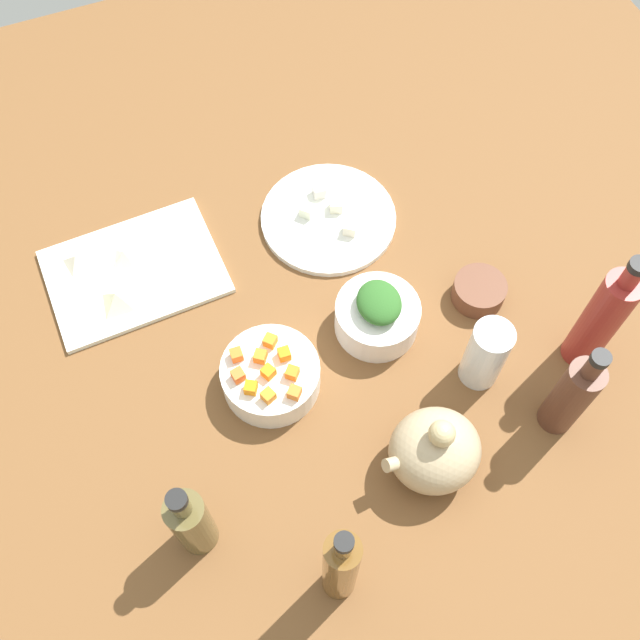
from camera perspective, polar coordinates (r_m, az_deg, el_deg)
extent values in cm
cube|color=brown|center=(121.81, 0.00, -1.47)|extent=(190.00, 190.00, 3.00)
cube|color=white|center=(130.07, -14.31, 3.69)|extent=(29.84, 22.35, 1.00)
cylinder|color=white|center=(132.43, 0.66, 7.97)|extent=(24.33, 24.33, 1.20)
cylinder|color=white|center=(118.91, 4.48, 0.23)|extent=(13.79, 13.79, 6.11)
cylinder|color=white|center=(114.44, -3.87, -4.38)|extent=(15.49, 15.49, 5.52)
cylinder|color=brown|center=(125.19, 12.33, 2.23)|extent=(8.86, 8.86, 3.89)
ellipsoid|color=tan|center=(108.01, 8.97, -10.06)|extent=(13.54, 12.74, 11.22)
sphere|color=tan|center=(101.36, 9.52, -8.77)|extent=(3.79, 3.79, 3.79)
cylinder|color=tan|center=(105.32, 6.25, -11.01)|extent=(5.38, 2.00, 3.93)
cylinder|color=maroon|center=(117.32, 21.07, -0.07)|extent=(5.66, 5.66, 21.43)
cylinder|color=maroon|center=(107.18, 23.21, 3.18)|extent=(2.55, 2.55, 3.94)
cylinder|color=black|center=(105.19, 23.69, 3.91)|extent=(2.83, 2.83, 1.20)
cylinder|color=brown|center=(103.37, -9.99, -15.41)|extent=(5.46, 5.46, 15.09)
cylinder|color=brown|center=(94.31, -10.89, -14.06)|extent=(2.46, 2.46, 3.85)
cylinder|color=black|center=(91.91, -11.16, -13.66)|extent=(2.73, 2.73, 1.20)
cylinder|color=brown|center=(97.03, 1.62, -18.82)|extent=(4.61, 4.61, 22.52)
cylinder|color=brown|center=(84.35, 1.84, -17.31)|extent=(2.08, 2.08, 3.30)
cylinder|color=black|center=(82.15, 1.89, -17.00)|extent=(2.31, 2.31, 1.20)
cylinder|color=#553123|center=(112.71, 19.01, -5.74)|extent=(5.40, 5.40, 16.80)
cylinder|color=#553123|center=(103.74, 20.65, -3.47)|extent=(2.43, 2.43, 4.02)
cylinder|color=black|center=(101.53, 21.11, -2.84)|extent=(2.70, 2.70, 1.20)
cylinder|color=white|center=(114.14, 12.85, -2.64)|extent=(6.27, 6.27, 13.57)
cube|color=orange|center=(113.00, -3.92, -1.64)|extent=(2.54, 2.54, 1.80)
cube|color=orange|center=(109.13, -2.01, -5.70)|extent=(2.54, 2.54, 1.80)
cube|color=orange|center=(110.70, -4.07, -4.08)|extent=(2.41, 2.41, 1.80)
cube|color=orange|center=(111.91, -4.69, -2.86)|extent=(2.52, 2.52, 1.80)
cube|color=orange|center=(110.90, -6.43, -4.31)|extent=(2.09, 2.09, 1.80)
cube|color=orange|center=(110.45, -2.18, -4.15)|extent=(2.54, 2.54, 1.80)
cube|color=orange|center=(111.86, -2.81, -2.67)|extent=(1.92, 1.92, 1.80)
cube|color=orange|center=(112.40, -6.55, -2.72)|extent=(1.88, 1.88, 1.80)
cube|color=orange|center=(109.86, -5.44, -5.30)|extent=(2.48, 2.48, 1.80)
cube|color=orange|center=(109.14, -4.07, -5.93)|extent=(2.34, 2.34, 1.80)
ellipsoid|color=#2C5F24|center=(114.77, 4.64, 1.38)|extent=(8.38, 9.36, 3.44)
cube|color=white|center=(132.05, 1.28, 8.96)|extent=(2.85, 2.85, 2.20)
cube|color=white|center=(131.35, -1.02, 8.57)|extent=(3.11, 3.11, 2.20)
cube|color=silver|center=(134.07, -0.06, 10.09)|extent=(2.51, 2.51, 2.20)
cube|color=#EEE4CA|center=(129.12, 2.39, 7.19)|extent=(3.08, 3.08, 2.20)
pyramid|color=beige|center=(125.63, -15.60, 1.66)|extent=(7.25, 7.20, 2.95)
pyramid|color=beige|center=(132.27, -18.49, 4.49)|extent=(5.91, 5.91, 2.18)
pyramid|color=beige|center=(130.47, -15.05, 4.92)|extent=(5.50, 5.26, 2.15)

